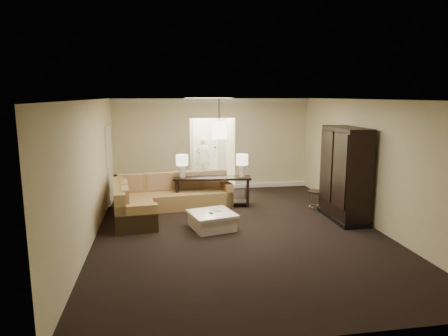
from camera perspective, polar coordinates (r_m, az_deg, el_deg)
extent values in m
plane|color=black|center=(8.78, 2.01, -8.84)|extent=(8.00, 8.00, 0.00)
cube|color=beige|center=(12.33, -1.61, 3.42)|extent=(6.00, 0.04, 2.80)
cube|color=beige|center=(4.69, 11.90, -8.35)|extent=(6.00, 0.04, 2.80)
cube|color=beige|center=(8.37, -18.49, -0.41)|extent=(0.04, 8.00, 2.80)
cube|color=beige|center=(9.48, 20.14, 0.70)|extent=(0.04, 8.00, 2.80)
cube|color=white|center=(8.30, 2.14, 9.75)|extent=(6.00, 8.00, 0.02)
cube|color=white|center=(12.19, -1.61, 9.61)|extent=(6.00, 0.10, 0.12)
cube|color=white|center=(12.51, -1.55, -2.71)|extent=(6.00, 0.10, 0.12)
cube|color=white|center=(11.16, -16.03, 0.47)|extent=(0.05, 0.90, 2.10)
cube|color=white|center=(13.54, -2.16, -1.97)|extent=(1.40, 2.00, 0.01)
cube|color=beige|center=(13.25, -5.21, 3.86)|extent=(0.04, 2.00, 2.80)
cube|color=beige|center=(13.42, 0.78, 3.99)|extent=(0.04, 2.00, 2.80)
cube|color=beige|center=(14.30, -2.70, 4.37)|extent=(1.40, 0.04, 2.80)
cube|color=white|center=(14.31, -2.68, 2.96)|extent=(0.90, 0.05, 2.10)
cube|color=brown|center=(10.48, -7.16, -4.54)|extent=(3.05, 1.20, 0.42)
cube|color=brown|center=(9.29, -12.55, -6.65)|extent=(1.03, 1.48, 0.42)
cube|color=brown|center=(10.69, -7.47, -1.84)|extent=(2.99, 0.55, 0.46)
cube|color=brown|center=(9.65, -14.75, -3.43)|extent=(0.48, 2.39, 0.46)
cube|color=brown|center=(10.73, 0.20, -3.56)|extent=(0.29, 0.91, 0.62)
cube|color=brown|center=(8.69, -12.37, -7.15)|extent=(0.91, 0.29, 0.62)
cube|color=#9B7B52|center=(10.55, -13.32, -2.09)|extent=(0.63, 0.22, 0.46)
cube|color=#9B7B52|center=(10.60, -9.30, -1.89)|extent=(0.63, 0.22, 0.46)
cube|color=#9B7B52|center=(10.70, -5.33, -1.68)|extent=(0.63, 0.22, 0.46)
cube|color=#9B7B52|center=(10.85, -1.45, -1.47)|extent=(0.63, 0.22, 0.46)
cube|color=#9B7B52|center=(9.74, -14.06, -3.14)|extent=(0.22, 0.61, 0.46)
cube|color=#9B7B52|center=(9.07, -13.95, -4.14)|extent=(0.22, 0.61, 0.46)
cube|color=beige|center=(8.82, -1.71, -7.69)|extent=(1.00, 1.00, 0.31)
cube|color=beige|center=(8.76, -1.72, -6.55)|extent=(1.12, 1.12, 0.06)
cube|color=black|center=(8.69, -1.89, -6.43)|extent=(0.08, 0.15, 0.02)
cube|color=beige|center=(8.92, -1.22, -6.01)|extent=(0.26, 0.32, 0.01)
cube|color=black|center=(10.44, -1.69, -1.45)|extent=(2.06, 0.69, 0.06)
cube|color=black|center=(10.55, -6.67, -3.54)|extent=(0.12, 0.42, 0.73)
cube|color=black|center=(10.58, 3.30, -3.44)|extent=(0.12, 0.42, 0.73)
cube|color=black|center=(10.59, -1.67, -4.85)|extent=(1.96, 0.63, 0.04)
cube|color=black|center=(9.67, 16.91, -0.83)|extent=(0.60, 1.45, 2.18)
cube|color=black|center=(9.18, 16.21, -0.37)|extent=(0.03, 0.64, 1.66)
cube|color=black|center=(9.83, 14.40, 0.40)|extent=(0.03, 0.64, 1.66)
cube|color=black|center=(9.91, 16.59, -6.71)|extent=(0.64, 1.51, 0.10)
cylinder|color=black|center=(10.40, 12.99, -3.31)|extent=(0.40, 0.40, 0.04)
torus|color=silver|center=(10.49, 12.90, -5.37)|extent=(0.33, 0.33, 0.02)
cylinder|color=silver|center=(10.51, 13.72, -4.57)|extent=(0.02, 0.02, 0.47)
cylinder|color=silver|center=(10.55, 12.28, -4.45)|extent=(0.02, 0.02, 0.47)
cylinder|color=silver|center=(10.31, 12.80, -4.82)|extent=(0.02, 0.02, 0.47)
cylinder|color=silver|center=(10.42, -5.98, -0.47)|extent=(0.15, 0.15, 0.32)
cylinder|color=beige|center=(10.37, -6.01, 1.15)|extent=(0.31, 0.31, 0.28)
cylinder|color=silver|center=(10.45, 2.59, -0.40)|extent=(0.15, 0.15, 0.32)
cylinder|color=beige|center=(10.39, 2.60, 1.22)|extent=(0.31, 0.31, 0.28)
cylinder|color=black|center=(10.96, -0.71, 8.33)|extent=(0.02, 0.02, 0.60)
cube|color=#F4E9BE|center=(10.99, -0.71, 5.46)|extent=(0.38, 0.38, 0.48)
imported|color=beige|center=(13.97, -3.02, 1.83)|extent=(0.70, 0.59, 1.64)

